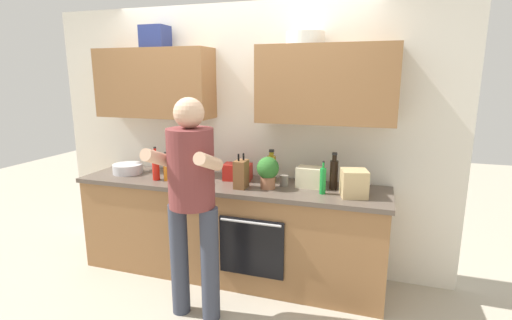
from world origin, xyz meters
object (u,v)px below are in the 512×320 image
(bottle_soy, at_px, (334,174))
(cup_stoneware, at_px, (284,181))
(cup_ceramic, at_px, (203,179))
(cup_coffee, at_px, (191,169))
(grocery_bag_rice, at_px, (310,177))
(mixing_bowl, at_px, (128,169))
(grocery_bag_crisps, at_px, (238,172))
(bottle_juice, at_px, (166,168))
(bottle_oil, at_px, (271,168))
(bottle_hotsauce, at_px, (156,166))
(knife_block, at_px, (241,174))
(potted_herb, at_px, (268,171))
(bottle_soda, at_px, (323,181))
(grocery_bag_bread, at_px, (354,183))
(person_standing, at_px, (192,192))

(bottle_soy, distance_m, cup_stoneware, 0.44)
(cup_ceramic, bearing_deg, cup_coffee, 133.66)
(bottle_soy, xyz_separation_m, grocery_bag_rice, (-0.21, 0.01, -0.05))
(cup_ceramic, bearing_deg, grocery_bag_rice, 12.81)
(mixing_bowl, relative_size, grocery_bag_crisps, 1.14)
(bottle_juice, bearing_deg, cup_ceramic, 0.05)
(bottle_oil, bearing_deg, cup_coffee, 179.83)
(cup_coffee, relative_size, mixing_bowl, 0.35)
(cup_ceramic, distance_m, cup_coffee, 0.38)
(grocery_bag_rice, bearing_deg, bottle_soy, -2.30)
(cup_stoneware, bearing_deg, grocery_bag_rice, 8.55)
(bottle_hotsauce, distance_m, grocery_bag_rice, 1.41)
(knife_block, distance_m, potted_herb, 0.23)
(bottle_oil, bearing_deg, bottle_soy, -7.53)
(cup_coffee, xyz_separation_m, mixing_bowl, (-0.62, -0.15, -0.00))
(bottle_oil, bearing_deg, cup_ceramic, -153.46)
(bottle_soda, xyz_separation_m, knife_block, (-0.69, -0.05, 0.01))
(bottle_oil, height_order, bottle_soy, bottle_soy)
(cup_ceramic, distance_m, grocery_bag_rice, 0.94)
(potted_herb, distance_m, grocery_bag_crisps, 0.39)
(bottle_hotsauce, xyz_separation_m, mixing_bowl, (-0.41, 0.13, -0.09))
(bottle_soy, relative_size, grocery_bag_bread, 1.46)
(bottle_juice, bearing_deg, bottle_hotsauce, -176.71)
(mixing_bowl, height_order, grocery_bag_bread, grocery_bag_bread)
(bottle_hotsauce, distance_m, cup_coffee, 0.36)
(grocery_bag_rice, bearing_deg, mixing_bowl, -177.37)
(bottle_hotsauce, relative_size, cup_ceramic, 3.59)
(mixing_bowl, xyz_separation_m, grocery_bag_rice, (1.80, 0.08, 0.04))
(cup_stoneware, xyz_separation_m, mixing_bowl, (-1.58, -0.05, 0.00))
(cup_ceramic, height_order, knife_block, knife_block)
(bottle_soy, relative_size, grocery_bag_crisps, 1.26)
(person_standing, relative_size, cup_coffee, 16.95)
(knife_block, bearing_deg, potted_herb, 14.72)
(cup_stoneware, height_order, potted_herb, potted_herb)
(bottle_soy, xyz_separation_m, cup_stoneware, (-0.43, -0.02, -0.09))
(cup_stoneware, bearing_deg, grocery_bag_bread, -11.58)
(person_standing, relative_size, bottle_soy, 5.34)
(bottle_soda, distance_m, bottle_soy, 0.17)
(bottle_soy, bearing_deg, cup_ceramic, -169.90)
(person_standing, bearing_deg, cup_ceramic, 107.57)
(bottle_soy, distance_m, cup_coffee, 1.39)
(cup_ceramic, bearing_deg, person_standing, -72.43)
(bottle_hotsauce, relative_size, cup_coffee, 3.10)
(person_standing, distance_m, bottle_hotsauce, 0.87)
(bottle_soy, relative_size, cup_ceramic, 3.68)
(bottle_oil, height_order, bottle_juice, bottle_oil)
(grocery_bag_crisps, bearing_deg, potted_herb, -26.95)
(bottle_soda, distance_m, bottle_oil, 0.55)
(grocery_bag_crisps, xyz_separation_m, grocery_bag_bread, (1.06, -0.18, 0.03))
(bottle_oil, distance_m, grocery_bag_rice, 0.37)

